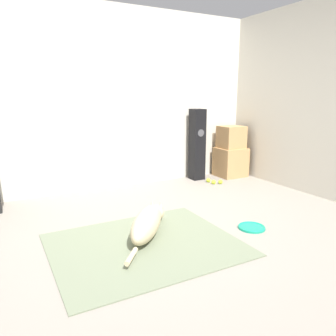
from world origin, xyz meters
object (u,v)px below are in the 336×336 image
at_px(cardboard_box_upper, 231,137).
at_px(tennis_ball_loose_on_carpet, 220,182).
at_px(tennis_ball_by_boxes, 208,180).
at_px(tennis_ball_near_speaker, 214,182).
at_px(dog, 148,223).
at_px(frisbee, 252,227).
at_px(floor_speaker, 197,145).
at_px(cardboard_box_lower, 231,162).

bearing_deg(cardboard_box_upper, tennis_ball_loose_on_carpet, -143.05).
height_order(tennis_ball_by_boxes, tennis_ball_near_speaker, same).
xyz_separation_m(dog, frisbee, (1.02, -0.33, -0.13)).
bearing_deg(dog, frisbee, -18.04).
bearing_deg(tennis_ball_by_boxes, tennis_ball_loose_on_carpet, -56.33).
bearing_deg(floor_speaker, cardboard_box_upper, -8.72).
relative_size(dog, tennis_ball_loose_on_carpet, 14.07).
xyz_separation_m(floor_speaker, tennis_ball_loose_on_carpet, (0.16, -0.43, -0.53)).
xyz_separation_m(tennis_ball_by_boxes, tennis_ball_near_speaker, (0.01, -0.13, 0.00)).
relative_size(cardboard_box_lower, floor_speaker, 0.42).
xyz_separation_m(frisbee, floor_speaker, (0.61, 1.97, 0.55)).
xyz_separation_m(frisbee, cardboard_box_lower, (1.22, 1.87, 0.23)).
distance_m(dog, floor_speaker, 2.35).
relative_size(floor_speaker, tennis_ball_loose_on_carpet, 17.03).
xyz_separation_m(tennis_ball_near_speaker, tennis_ball_loose_on_carpet, (0.10, -0.04, 0.00)).
height_order(cardboard_box_upper, tennis_ball_by_boxes, cardboard_box_upper).
distance_m(dog, tennis_ball_near_speaker, 2.09).
bearing_deg(tennis_ball_near_speaker, frisbee, -112.86).
bearing_deg(dog, tennis_ball_loose_on_carpet, 33.99).
xyz_separation_m(frisbee, cardboard_box_upper, (1.22, 1.88, 0.64)).
distance_m(tennis_ball_by_boxes, tennis_ball_loose_on_carpet, 0.20).
bearing_deg(tennis_ball_near_speaker, tennis_ball_by_boxes, 93.21).
relative_size(dog, cardboard_box_upper, 2.45).
distance_m(cardboard_box_lower, floor_speaker, 0.70).
bearing_deg(floor_speaker, tennis_ball_near_speaker, -82.34).
height_order(frisbee, tennis_ball_near_speaker, tennis_ball_near_speaker).
bearing_deg(tennis_ball_near_speaker, floor_speaker, 97.66).
distance_m(cardboard_box_lower, tennis_ball_near_speaker, 0.66).
height_order(floor_speaker, tennis_ball_near_speaker, floor_speaker).
bearing_deg(floor_speaker, tennis_ball_loose_on_carpet, -70.25).
bearing_deg(dog, tennis_ball_by_boxes, 39.24).
bearing_deg(dog, cardboard_box_upper, 34.61).
xyz_separation_m(dog, cardboard_box_lower, (2.24, 1.54, 0.10)).
relative_size(dog, frisbee, 3.39).
xyz_separation_m(dog, tennis_ball_by_boxes, (1.68, 1.37, -0.11)).
bearing_deg(tennis_ball_loose_on_carpet, tennis_ball_by_boxes, 123.67).
bearing_deg(floor_speaker, dog, -134.85).
bearing_deg(cardboard_box_lower, frisbee, -123.11).
height_order(cardboard_box_upper, tennis_ball_loose_on_carpet, cardboard_box_upper).
height_order(frisbee, floor_speaker, floor_speaker).
xyz_separation_m(cardboard_box_lower, tennis_ball_loose_on_carpet, (-0.45, -0.33, -0.21)).
distance_m(frisbee, floor_speaker, 2.13).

